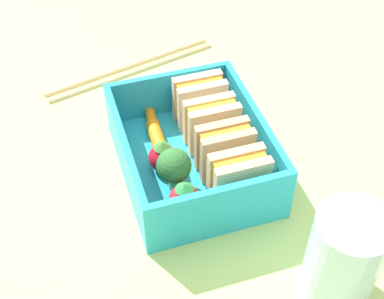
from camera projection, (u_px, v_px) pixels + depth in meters
ground_plane at (192, 177)px, 50.90cm from camera, size 120.00×120.00×2.00cm
bento_tray at (192, 165)px, 49.77cm from camera, size 15.78×12.66×1.20cm
bento_rim at (192, 143)px, 47.72cm from camera, size 15.78×12.66×4.54cm
sandwich_left at (200, 101)px, 51.64cm from camera, size 2.50×4.89×4.85cm
sandwich_center_left at (212, 124)px, 49.30cm from camera, size 2.50×4.89×4.85cm
sandwich_center at (224, 150)px, 46.96cm from camera, size 2.50×4.89×4.85cm
sandwich_center_right at (239, 178)px, 44.62cm from camera, size 2.50×4.89×4.85cm
carrot_stick_far_left at (153, 123)px, 52.23cm from camera, size 3.69×1.36×1.01cm
carrot_stick_left at (157, 139)px, 50.43cm from camera, size 4.64×1.47×1.29cm
strawberry_left at (162, 156)px, 47.84cm from camera, size 2.61×2.61×3.21cm
broccoli_floret at (174, 167)px, 45.20cm from camera, size 3.03×3.03×4.31cm
strawberry_far_left at (185, 199)px, 44.29cm from camera, size 2.68×2.68×3.28cm
chopstick_pair at (131, 67)px, 60.81cm from camera, size 6.70×20.32×0.70cm
drinking_glass at (343, 259)px, 38.24cm from camera, size 5.37×5.37×8.63cm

